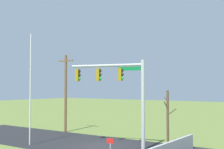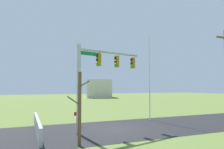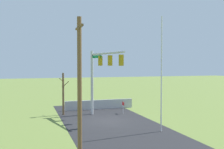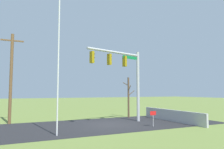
{
  "view_description": "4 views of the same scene",
  "coord_description": "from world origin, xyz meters",
  "px_view_note": "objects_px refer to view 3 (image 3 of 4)",
  "views": [
    {
      "loc": [
        14.4,
        -18.96,
        4.56
      ],
      "look_at": [
        0.81,
        0.31,
        5.57
      ],
      "focal_mm": 48.83,
      "sensor_mm": 36.0,
      "label": 1
    },
    {
      "loc": [
        6.97,
        15.68,
        3.47
      ],
      "look_at": [
        0.24,
        -0.58,
        4.48
      ],
      "focal_mm": 33.46,
      "sensor_mm": 36.0,
      "label": 2
    },
    {
      "loc": [
        -22.22,
        6.73,
        5.15
      ],
      "look_at": [
        0.55,
        -0.65,
        4.25
      ],
      "focal_mm": 40.66,
      "sensor_mm": 36.0,
      "label": 3
    },
    {
      "loc": [
        -7.73,
        -16.75,
        2.78
      ],
      "look_at": [
        0.32,
        -0.01,
        4.28
      ],
      "focal_mm": 34.22,
      "sensor_mm": 36.0,
      "label": 4
    }
  ],
  "objects_px": {
    "flagpole": "(161,74)",
    "signal_mast": "(100,70)",
    "open_sign": "(123,105)",
    "utility_pole": "(80,82)",
    "bare_tree": "(63,93)"
  },
  "relations": [
    {
      "from": "signal_mast",
      "to": "flagpole",
      "type": "height_order",
      "value": "flagpole"
    },
    {
      "from": "signal_mast",
      "to": "utility_pole",
      "type": "bearing_deg",
      "value": 157.88
    },
    {
      "from": "utility_pole",
      "to": "open_sign",
      "type": "relative_size",
      "value": 6.5
    },
    {
      "from": "utility_pole",
      "to": "signal_mast",
      "type": "bearing_deg",
      "value": -22.12
    },
    {
      "from": "signal_mast",
      "to": "bare_tree",
      "type": "relative_size",
      "value": 1.52
    },
    {
      "from": "flagpole",
      "to": "bare_tree",
      "type": "xyz_separation_m",
      "value": [
        8.94,
        6.37,
        -2.21
      ]
    },
    {
      "from": "open_sign",
      "to": "signal_mast",
      "type": "bearing_deg",
      "value": 109.86
    },
    {
      "from": "bare_tree",
      "to": "flagpole",
      "type": "bearing_deg",
      "value": -144.51
    },
    {
      "from": "utility_pole",
      "to": "bare_tree",
      "type": "bearing_deg",
      "value": -2.4
    },
    {
      "from": "flagpole",
      "to": "utility_pole",
      "type": "relative_size",
      "value": 1.12
    },
    {
      "from": "flagpole",
      "to": "signal_mast",
      "type": "bearing_deg",
      "value": 24.66
    },
    {
      "from": "flagpole",
      "to": "utility_pole",
      "type": "height_order",
      "value": "flagpole"
    },
    {
      "from": "flagpole",
      "to": "open_sign",
      "type": "height_order",
      "value": "flagpole"
    },
    {
      "from": "bare_tree",
      "to": "open_sign",
      "type": "bearing_deg",
      "value": -101.84
    },
    {
      "from": "utility_pole",
      "to": "bare_tree",
      "type": "xyz_separation_m",
      "value": [
        11.65,
        -0.49,
        -1.9
      ]
    }
  ]
}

